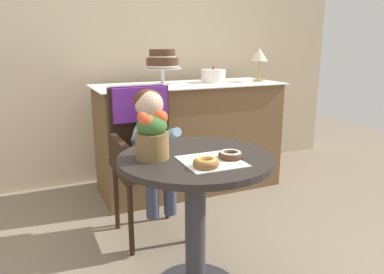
% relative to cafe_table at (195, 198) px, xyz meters
% --- Properties ---
extents(back_wall, '(4.80, 0.10, 2.70)m').
position_rel_cafe_table_xyz_m(back_wall, '(0.00, 1.85, 0.84)').
color(back_wall, '#C1AD8E').
rests_on(back_wall, ground).
extents(cafe_table, '(0.72, 0.72, 0.72)m').
position_rel_cafe_table_xyz_m(cafe_table, '(0.00, 0.00, 0.00)').
color(cafe_table, '#282321').
rests_on(cafe_table, ground).
extents(wicker_chair, '(0.42, 0.45, 0.95)m').
position_rel_cafe_table_xyz_m(wicker_chair, '(-0.02, 0.74, 0.13)').
color(wicker_chair, '#332114').
rests_on(wicker_chair, ground).
extents(seated_child, '(0.27, 0.32, 0.73)m').
position_rel_cafe_table_xyz_m(seated_child, '(-0.02, 0.58, 0.17)').
color(seated_child, '#8CADCC').
rests_on(seated_child, ground).
extents(paper_napkin, '(0.26, 0.26, 0.00)m').
position_rel_cafe_table_xyz_m(paper_napkin, '(0.03, -0.11, 0.21)').
color(paper_napkin, white).
rests_on(paper_napkin, cafe_table).
extents(donut_front, '(0.11, 0.11, 0.04)m').
position_rel_cafe_table_xyz_m(donut_front, '(0.12, -0.11, 0.23)').
color(donut_front, '#4C2D19').
rests_on(donut_front, cafe_table).
extents(donut_mid, '(0.11, 0.11, 0.04)m').
position_rel_cafe_table_xyz_m(donut_mid, '(-0.03, -0.17, 0.23)').
color(donut_mid, '#936033').
rests_on(donut_mid, cafe_table).
extents(flower_vase, '(0.15, 0.15, 0.22)m').
position_rel_cafe_table_xyz_m(flower_vase, '(-0.19, 0.05, 0.32)').
color(flower_vase, brown).
rests_on(flower_vase, cafe_table).
extents(display_counter, '(1.56, 0.62, 0.90)m').
position_rel_cafe_table_xyz_m(display_counter, '(0.55, 1.30, -0.05)').
color(display_counter, brown).
rests_on(display_counter, ground).
extents(tiered_cake_stand, '(0.30, 0.30, 0.28)m').
position_rel_cafe_table_xyz_m(tiered_cake_stand, '(0.32, 1.30, 0.58)').
color(tiered_cake_stand, silver).
rests_on(tiered_cake_stand, display_counter).
extents(round_layer_cake, '(0.21, 0.21, 0.13)m').
position_rel_cafe_table_xyz_m(round_layer_cake, '(0.79, 1.34, 0.45)').
color(round_layer_cake, white).
rests_on(round_layer_cake, display_counter).
extents(table_lamp, '(0.15, 0.15, 0.28)m').
position_rel_cafe_table_xyz_m(table_lamp, '(1.19, 1.25, 0.61)').
color(table_lamp, '#B28C47').
rests_on(table_lamp, display_counter).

